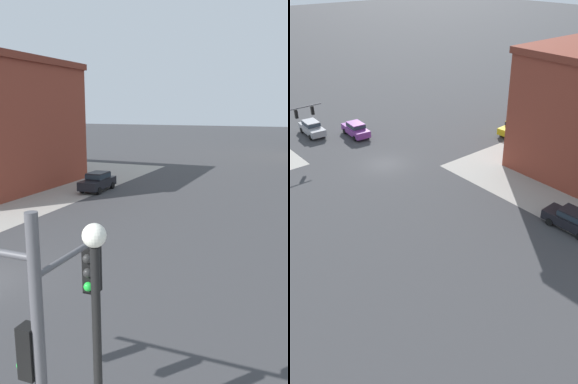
% 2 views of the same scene
% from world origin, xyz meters
% --- Properties ---
extents(ground_plane, '(320.00, 320.00, 0.00)m').
position_xyz_m(ground_plane, '(0.00, 0.00, 0.00)').
color(ground_plane, '#38383A').
extents(car_main_northbound_near, '(2.00, 4.45, 1.68)m').
position_xyz_m(car_main_northbound_near, '(-4.56, 19.06, 0.92)').
color(car_main_northbound_near, black).
rests_on(car_main_northbound_near, ground).
extents(car_main_northbound_far, '(2.16, 4.53, 1.68)m').
position_xyz_m(car_main_northbound_far, '(-1.68, -8.57, 0.92)').
color(car_main_northbound_far, '#7A3389').
rests_on(car_main_northbound_far, ground).
extents(car_main_southbound_far, '(2.11, 4.50, 1.68)m').
position_xyz_m(car_main_southbound_far, '(2.11, -12.35, 0.92)').
color(car_main_southbound_far, '#99999E').
rests_on(car_main_southbound_far, ground).
extents(car_cross_eastbound, '(4.50, 2.10, 1.68)m').
position_xyz_m(car_cross_eastbound, '(-16.59, 3.19, 0.92)').
color(car_cross_eastbound, gold).
rests_on(car_cross_eastbound, ground).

